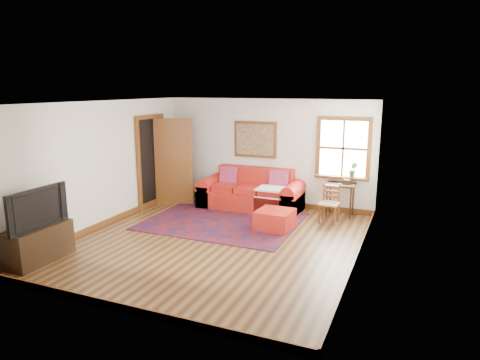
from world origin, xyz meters
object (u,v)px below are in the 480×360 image
at_px(red_leather_sofa, 251,195).
at_px(ladder_back_chair, 330,202).
at_px(media_cabinet, 38,244).
at_px(red_ottoman, 275,220).
at_px(side_table, 341,189).

height_order(red_leather_sofa, ladder_back_chair, red_leather_sofa).
xyz_separation_m(red_leather_sofa, media_cabinet, (-2.02, -4.23, -0.01)).
distance_m(red_ottoman, ladder_back_chair, 1.28).
height_order(red_ottoman, side_table, side_table).
relative_size(red_leather_sofa, red_ottoman, 3.49).
bearing_deg(red_ottoman, media_cabinet, -131.98).
bearing_deg(ladder_back_chair, side_table, 76.86).
relative_size(ladder_back_chair, media_cabinet, 0.76).
relative_size(red_ottoman, media_cabinet, 0.63).
distance_m(red_leather_sofa, media_cabinet, 4.69).
bearing_deg(side_table, red_ottoman, -126.21).
distance_m(red_leather_sofa, ladder_back_chair, 1.92).
distance_m(side_table, ladder_back_chair, 0.56).
bearing_deg(red_leather_sofa, ladder_back_chair, -10.67).
height_order(red_ottoman, ladder_back_chair, ladder_back_chair).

